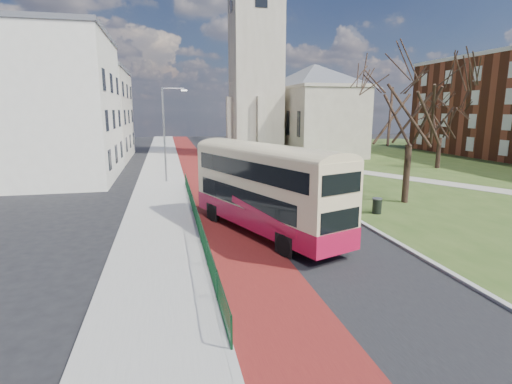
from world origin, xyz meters
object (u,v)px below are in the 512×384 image
object	(u,v)px
bus	(265,185)
litter_bin	(377,206)
streetlamp	(166,130)
winter_tree_near	(412,97)
winter_tree_far	(442,114)

from	to	relation	value
bus	litter_bin	xyz separation A→B (m)	(7.62, 2.29, -2.00)
streetlamp	winter_tree_near	world-z (taller)	winter_tree_near
streetlamp	litter_bin	xyz separation A→B (m)	(12.35, -13.84, -4.07)
streetlamp	litter_bin	world-z (taller)	streetlamp
bus	litter_bin	world-z (taller)	bus
litter_bin	winter_tree_near	bearing A→B (deg)	34.54
streetlamp	winter_tree_far	xyz separation A→B (m)	(28.70, 2.45, 1.26)
winter_tree_far	litter_bin	distance (m)	23.69
winter_tree_far	streetlamp	bearing A→B (deg)	-175.11
bus	winter_tree_far	world-z (taller)	winter_tree_far
streetlamp	winter_tree_near	xyz separation A→B (m)	(15.76, -11.50, 2.47)
bus	winter_tree_far	distance (m)	30.51
winter_tree_near	litter_bin	world-z (taller)	winter_tree_near
streetlamp	litter_bin	size ratio (longest dim) A/B	8.38
bus	winter_tree_near	size ratio (longest dim) A/B	1.06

